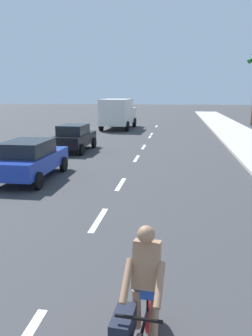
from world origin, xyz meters
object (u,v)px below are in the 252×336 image
cyclist (141,301)px  parked_car_blue (30,159)px  parked_car_black (74,137)px  delivery_truck (118,113)px

cyclist → parked_car_blue: size_ratio=0.43×
parked_car_black → cyclist: bearing=-69.0°
cyclist → delivery_truck: delivery_truck is taller
parked_car_blue → parked_car_black: bearing=91.4°
parked_car_blue → delivery_truck: delivery_truck is taller
parked_car_blue → parked_car_black: size_ratio=1.08×
parked_car_blue → parked_car_black: same height
parked_car_black → delivery_truck: delivery_truck is taller
cyclist → delivery_truck: 28.34m
parked_car_blue → parked_car_black: (-0.22, 6.68, -0.00)m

